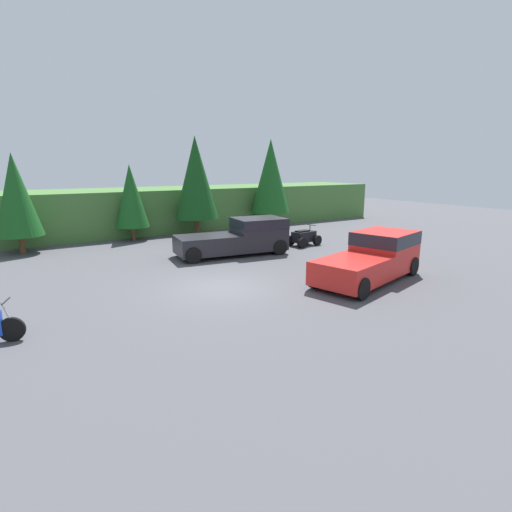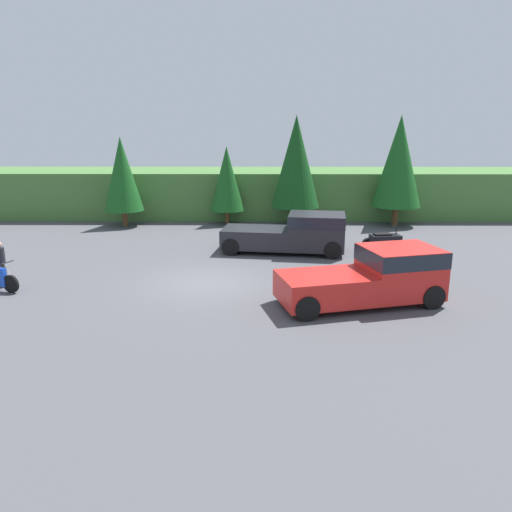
{
  "view_description": "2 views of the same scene",
  "coord_description": "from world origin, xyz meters",
  "px_view_note": "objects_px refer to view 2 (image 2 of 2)",
  "views": [
    {
      "loc": [
        -6.93,
        -13.41,
        4.67
      ],
      "look_at": [
        1.94,
        0.53,
        0.95
      ],
      "focal_mm": 28.0,
      "sensor_mm": 36.0,
      "label": 1
    },
    {
      "loc": [
        2.08,
        -18.73,
        5.95
      ],
      "look_at": [
        1.94,
        0.53,
        0.95
      ],
      "focal_mm": 35.0,
      "sensor_mm": 36.0,
      "label": 2
    }
  ],
  "objects_px": {
    "pickup_truck_second": "(296,232)",
    "pickup_truck_red": "(375,275)",
    "quad_atv": "(385,243)",
    "rider_person": "(0,262)"
  },
  "relations": [
    {
      "from": "pickup_truck_red",
      "to": "quad_atv",
      "type": "bearing_deg",
      "value": 59.1
    },
    {
      "from": "pickup_truck_red",
      "to": "pickup_truck_second",
      "type": "height_order",
      "value": "same"
    },
    {
      "from": "pickup_truck_red",
      "to": "quad_atv",
      "type": "relative_size",
      "value": 2.84
    },
    {
      "from": "pickup_truck_red",
      "to": "rider_person",
      "type": "distance_m",
      "value": 13.9
    },
    {
      "from": "pickup_truck_second",
      "to": "pickup_truck_red",
      "type": "bearing_deg",
      "value": -65.02
    },
    {
      "from": "pickup_truck_second",
      "to": "rider_person",
      "type": "relative_size",
      "value": 3.42
    },
    {
      "from": "pickup_truck_second",
      "to": "rider_person",
      "type": "bearing_deg",
      "value": -146.8
    },
    {
      "from": "quad_atv",
      "to": "pickup_truck_second",
      "type": "bearing_deg",
      "value": 173.55
    },
    {
      "from": "rider_person",
      "to": "pickup_truck_second",
      "type": "bearing_deg",
      "value": 24.23
    },
    {
      "from": "pickup_truck_red",
      "to": "pickup_truck_second",
      "type": "bearing_deg",
      "value": 92.8
    }
  ]
}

